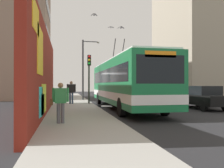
% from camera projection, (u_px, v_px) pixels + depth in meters
% --- Properties ---
extents(ground_plane, '(80.00, 80.00, 0.00)m').
position_uv_depth(ground_plane, '(96.00, 107.00, 17.15)').
color(ground_plane, '#232326').
extents(sidewalk_slab, '(48.00, 3.20, 0.15)m').
position_uv_depth(sidewalk_slab, '(74.00, 107.00, 16.83)').
color(sidewalk_slab, '#9E9B93').
rests_on(sidewalk_slab, ground_plane).
extents(graffiti_wall, '(13.69, 0.32, 4.57)m').
position_uv_depth(graffiti_wall, '(44.00, 73.00, 12.38)').
color(graffiti_wall, maroon).
rests_on(graffiti_wall, ground_plane).
extents(building_far_left, '(9.35, 9.95, 18.06)m').
position_uv_depth(building_far_left, '(5.00, 22.00, 27.37)').
color(building_far_left, gray).
rests_on(building_far_left, ground_plane).
extents(building_far_right, '(13.26, 8.14, 21.27)m').
position_uv_depth(building_far_right, '(193.00, 26.00, 35.64)').
color(building_far_right, '#9E937F').
rests_on(building_far_right, ground_plane).
extents(city_bus, '(12.63, 2.66, 5.14)m').
position_uv_depth(city_bus, '(124.00, 82.00, 16.22)').
color(city_bus, '#19723F').
rests_on(city_bus, ground_plane).
extents(parked_car_black, '(4.71, 1.74, 1.58)m').
position_uv_depth(parked_car_black, '(200.00, 97.00, 16.19)').
color(parked_car_black, black).
rests_on(parked_car_black, ground_plane).
extents(parked_car_navy, '(4.28, 1.85, 1.58)m').
position_uv_depth(parked_car_navy, '(166.00, 94.00, 21.64)').
color(parked_car_navy, navy).
rests_on(parked_car_navy, ground_plane).
extents(pedestrian_near_wall, '(0.22, 0.72, 1.59)m').
position_uv_depth(pedestrian_near_wall, '(60.00, 100.00, 9.13)').
color(pedestrian_near_wall, '#595960').
rests_on(pedestrian_near_wall, sidewalk_slab).
extents(pedestrian_midblock, '(0.24, 0.71, 1.79)m').
position_uv_depth(pedestrian_midblock, '(71.00, 90.00, 18.54)').
color(pedestrian_midblock, '#2D3F59').
rests_on(pedestrian_midblock, sidewalk_slab).
extents(traffic_light, '(0.49, 0.28, 3.93)m').
position_uv_depth(traffic_light, '(89.00, 71.00, 18.70)').
color(traffic_light, '#2D382D').
rests_on(traffic_light, sidewalk_slab).
extents(street_lamp, '(0.44, 1.80, 6.08)m').
position_uv_depth(street_lamp, '(85.00, 65.00, 23.68)').
color(street_lamp, '#4C4C51').
rests_on(street_lamp, sidewalk_slab).
extents(flying_pigeons, '(9.34, 3.21, 3.35)m').
position_uv_depth(flying_pigeons, '(107.00, 9.00, 17.94)').
color(flying_pigeons, slate).
extents(curbside_puddle, '(1.47, 1.47, 0.00)m').
position_uv_depth(curbside_puddle, '(103.00, 106.00, 17.89)').
color(curbside_puddle, black).
rests_on(curbside_puddle, ground_plane).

